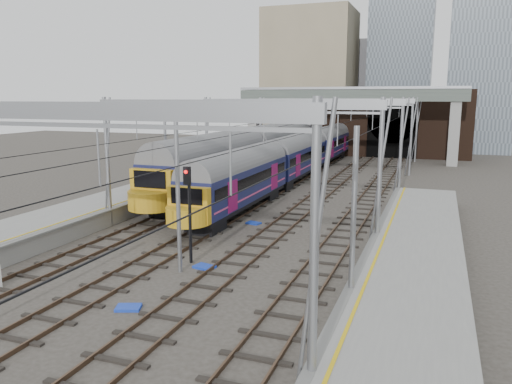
% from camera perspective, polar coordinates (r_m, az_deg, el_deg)
% --- Properties ---
extents(ground, '(160.00, 160.00, 0.00)m').
position_cam_1_polar(ground, '(22.08, -11.18, -10.59)').
color(ground, '#38332D').
rests_on(ground, ground).
extents(platform_left, '(4.32, 55.00, 1.12)m').
position_cam_1_polar(platform_left, '(29.97, -25.60, -4.64)').
color(platform_left, gray).
rests_on(platform_left, ground).
extents(platform_right, '(4.32, 47.00, 1.12)m').
position_cam_1_polar(platform_right, '(17.63, 16.46, -14.56)').
color(platform_right, gray).
rests_on(platform_right, ground).
extents(tracks, '(14.40, 80.00, 0.22)m').
position_cam_1_polar(tracks, '(35.17, 1.56, -2.30)').
color(tracks, '#4C3828').
rests_on(tracks, ground).
extents(overhead_line, '(16.80, 80.00, 8.00)m').
position_cam_1_polar(overhead_line, '(40.48, 4.57, 8.75)').
color(overhead_line, gray).
rests_on(overhead_line, ground).
extents(retaining_wall, '(28.00, 2.75, 9.00)m').
position_cam_1_polar(retaining_wall, '(70.15, 12.44, 7.54)').
color(retaining_wall, '#311F16').
rests_on(retaining_wall, ground).
extents(overbridge, '(28.00, 3.00, 9.25)m').
position_cam_1_polar(overbridge, '(64.41, 10.56, 9.96)').
color(overbridge, gray).
rests_on(overbridge, ground).
extents(city_skyline, '(37.50, 27.50, 60.00)m').
position_cam_1_polar(city_skyline, '(88.81, 15.39, 16.29)').
color(city_skyline, tan).
rests_on(city_skyline, ground).
extents(train_main, '(2.60, 60.06, 4.53)m').
position_cam_1_polar(train_main, '(55.86, 6.71, 4.93)').
color(train_main, black).
rests_on(train_main, ground).
extents(train_second, '(3.08, 71.16, 5.21)m').
position_cam_1_polar(train_second, '(64.74, 4.97, 6.02)').
color(train_second, black).
rests_on(train_second, ground).
extents(signal_near_centre, '(0.34, 0.46, 4.77)m').
position_cam_1_polar(signal_near_centre, '(24.05, -7.68, -1.21)').
color(signal_near_centre, black).
rests_on(signal_near_centre, ground).
extents(equip_cover_a, '(1.10, 0.94, 0.11)m').
position_cam_1_polar(equip_cover_a, '(20.18, -14.38, -12.68)').
color(equip_cover_a, '#193ABE').
rests_on(equip_cover_a, ground).
extents(equip_cover_b, '(0.98, 0.79, 0.10)m').
position_cam_1_polar(equip_cover_b, '(31.98, -0.29, -3.57)').
color(equip_cover_b, '#193ABE').
rests_on(equip_cover_b, ground).
extents(equip_cover_c, '(1.09, 0.87, 0.11)m').
position_cam_1_polar(equip_cover_c, '(24.04, -5.92, -8.50)').
color(equip_cover_c, '#193ABE').
rests_on(equip_cover_c, ground).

